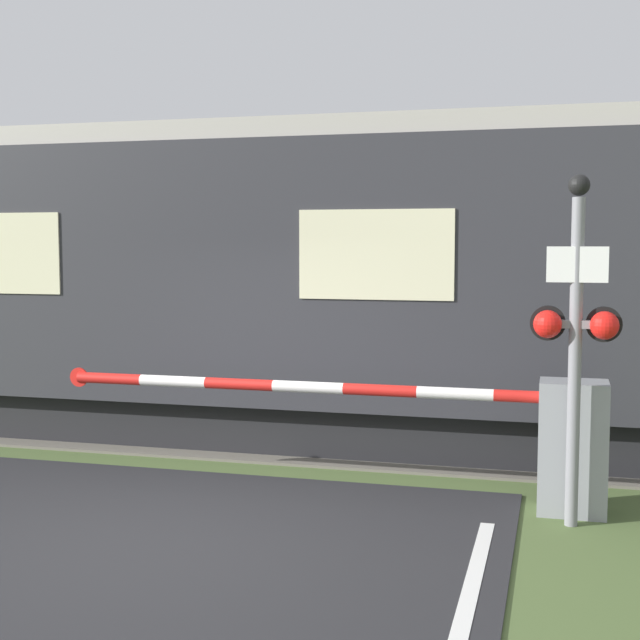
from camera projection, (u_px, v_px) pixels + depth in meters
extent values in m
plane|color=#4C6033|center=(150.00, 536.00, 7.41)|extent=(80.00, 80.00, 0.00)
cube|color=#666056|center=(293.00, 433.00, 11.37)|extent=(36.00, 3.20, 0.03)
cube|color=#595451|center=(275.00, 440.00, 10.67)|extent=(36.00, 0.08, 0.10)
cube|color=#595451|center=(308.00, 417.00, 12.05)|extent=(36.00, 0.08, 0.10)
cube|color=black|center=(399.00, 416.00, 10.99)|extent=(15.30, 2.55, 0.60)
cube|color=#2D2D33|center=(400.00, 271.00, 10.83)|extent=(16.63, 2.99, 2.97)
cube|color=#ADA89E|center=(401.00, 138.00, 10.70)|extent=(16.30, 2.75, 0.24)
cube|color=beige|center=(375.00, 255.00, 9.36)|extent=(1.66, 0.02, 0.95)
cube|color=gray|center=(573.00, 447.00, 7.99)|extent=(0.60, 0.44, 1.20)
cylinder|color=gray|center=(574.00, 399.00, 7.95)|extent=(0.16, 0.16, 0.18)
cylinder|color=red|center=(533.00, 397.00, 8.04)|extent=(0.71, 0.11, 0.11)
cylinder|color=white|center=(455.00, 394.00, 8.23)|extent=(0.71, 0.11, 0.11)
cylinder|color=red|center=(380.00, 390.00, 8.41)|extent=(0.71, 0.11, 0.11)
cylinder|color=white|center=(308.00, 387.00, 8.59)|extent=(0.71, 0.11, 0.11)
cylinder|color=red|center=(239.00, 384.00, 8.77)|extent=(0.71, 0.11, 0.11)
cylinder|color=white|center=(173.00, 381.00, 8.96)|extent=(0.71, 0.11, 0.11)
cylinder|color=red|center=(110.00, 378.00, 9.14)|extent=(0.71, 0.11, 0.11)
cylinder|color=red|center=(79.00, 377.00, 9.23)|extent=(0.20, 0.02, 0.20)
cylinder|color=gray|center=(575.00, 364.00, 7.57)|extent=(0.11, 0.11, 2.82)
cube|color=gray|center=(576.00, 324.00, 7.54)|extent=(0.58, 0.07, 0.07)
sphere|color=red|center=(548.00, 324.00, 7.55)|extent=(0.24, 0.24, 0.24)
sphere|color=red|center=(605.00, 325.00, 7.43)|extent=(0.24, 0.24, 0.24)
cylinder|color=black|center=(548.00, 323.00, 7.66)|extent=(0.30, 0.06, 0.30)
cylinder|color=black|center=(604.00, 324.00, 7.54)|extent=(0.30, 0.06, 0.30)
cube|color=white|center=(577.00, 265.00, 7.46)|extent=(0.50, 0.02, 0.30)
sphere|color=black|center=(579.00, 185.00, 7.44)|extent=(0.18, 0.18, 0.18)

